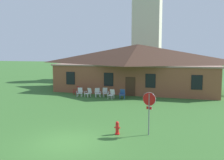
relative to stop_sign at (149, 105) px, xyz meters
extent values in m
plane|color=#336028|center=(-4.03, -2.46, -1.79)|extent=(200.00, 200.00, 0.00)
cube|color=brown|center=(-4.03, 17.43, -0.19)|extent=(18.90, 10.00, 3.20)
cube|color=#926D5E|center=(-4.03, 17.43, 1.49)|extent=(19.28, 10.20, 0.16)
pyramid|color=#382319|center=(-4.03, 17.43, 2.80)|extent=(19.65, 10.40, 2.46)
cube|color=black|center=(-11.11, 12.40, -0.03)|extent=(1.10, 0.06, 1.50)
cube|color=black|center=(-6.39, 12.40, -0.03)|extent=(1.10, 0.06, 1.50)
cube|color=black|center=(-1.66, 12.40, -0.03)|extent=(1.10, 0.06, 1.50)
cube|color=black|center=(3.06, 12.40, -0.03)|extent=(1.10, 0.06, 1.50)
cube|color=#422819|center=(-3.87, 12.40, -0.74)|extent=(1.10, 0.06, 2.10)
cube|color=beige|center=(-5.11, 31.82, 5.59)|extent=(4.80, 4.80, 14.76)
cylinder|color=slate|center=(0.00, 0.00, -0.57)|extent=(0.07, 0.07, 2.46)
cylinder|color=white|center=(0.00, 0.01, 0.34)|extent=(0.78, 0.22, 0.81)
cylinder|color=#B71414|center=(0.00, -0.01, 0.34)|extent=(0.74, 0.21, 0.76)
cube|color=#B71414|center=(0.00, 0.00, -0.18)|extent=(0.32, 0.10, 0.16)
cube|color=white|center=(0.00, 0.01, -0.18)|extent=(0.33, 0.10, 0.18)
cube|color=maroon|center=(-9.87, 11.08, -1.61)|extent=(0.07, 0.07, 0.36)
cube|color=maroon|center=(-10.25, 11.34, -1.61)|extent=(0.07, 0.07, 0.36)
cube|color=maroon|center=(-9.63, 11.45, -1.61)|extent=(0.07, 0.07, 0.36)
cube|color=maroon|center=(-10.01, 11.70, -1.61)|extent=(0.07, 0.07, 0.36)
cube|color=maroon|center=(-9.94, 11.39, -1.41)|extent=(0.74, 0.73, 0.05)
cube|color=maroon|center=(-9.77, 11.65, -1.11)|extent=(0.53, 0.44, 0.54)
cube|color=maroon|center=(-9.71, 11.21, -1.21)|extent=(0.31, 0.42, 0.03)
cube|color=maroon|center=(-9.80, 11.08, -1.32)|extent=(0.06, 0.06, 0.22)
cube|color=maroon|center=(-10.19, 11.54, -1.21)|extent=(0.31, 0.42, 0.03)
cube|color=maroon|center=(-10.28, 11.40, -1.32)|extent=(0.06, 0.06, 0.22)
cube|color=white|center=(-8.80, 10.20, -1.61)|extent=(0.06, 0.06, 0.36)
cube|color=white|center=(-9.25, 10.11, -1.61)|extent=(0.06, 0.06, 0.36)
cube|color=white|center=(-8.88, 10.63, -1.61)|extent=(0.06, 0.06, 0.36)
cube|color=white|center=(-9.33, 10.55, -1.61)|extent=(0.06, 0.06, 0.36)
cube|color=white|center=(-9.07, 10.37, -1.41)|extent=(0.63, 0.61, 0.05)
cube|color=white|center=(-9.13, 10.68, -1.11)|extent=(0.54, 0.28, 0.54)
cube|color=white|center=(-8.78, 10.41, -1.21)|extent=(0.15, 0.47, 0.03)
cube|color=white|center=(-8.75, 10.25, -1.32)|extent=(0.05, 0.05, 0.22)
cube|color=white|center=(-9.35, 10.30, -1.21)|extent=(0.15, 0.47, 0.03)
cube|color=white|center=(-9.32, 10.14, -1.32)|extent=(0.05, 0.05, 0.22)
cube|color=silver|center=(-7.99, 10.09, -1.61)|extent=(0.06, 0.06, 0.36)
cube|color=silver|center=(-8.41, 10.26, -1.61)|extent=(0.06, 0.06, 0.36)
cube|color=silver|center=(-7.82, 10.50, -1.61)|extent=(0.06, 0.06, 0.36)
cube|color=silver|center=(-8.25, 10.67, -1.61)|extent=(0.06, 0.06, 0.36)
cube|color=silver|center=(-8.12, 10.38, -1.41)|extent=(0.69, 0.68, 0.05)
cube|color=silver|center=(-8.00, 10.67, -1.11)|extent=(0.55, 0.37, 0.54)
cube|color=silver|center=(-7.85, 10.25, -1.21)|extent=(0.23, 0.46, 0.03)
cube|color=silver|center=(-7.91, 10.10, -1.32)|extent=(0.05, 0.05, 0.22)
cube|color=silver|center=(-8.39, 10.47, -1.21)|extent=(0.23, 0.46, 0.03)
cube|color=silver|center=(-8.45, 10.32, -1.32)|extent=(0.05, 0.05, 0.22)
cube|color=silver|center=(-6.76, 10.60, -1.61)|extent=(0.07, 0.07, 0.36)
cube|color=silver|center=(-7.16, 10.37, -1.61)|extent=(0.07, 0.07, 0.36)
cube|color=silver|center=(-6.99, 10.98, -1.61)|extent=(0.07, 0.07, 0.36)
cube|color=silver|center=(-7.38, 10.75, -1.61)|extent=(0.07, 0.07, 0.36)
cube|color=silver|center=(-7.07, 10.67, -1.41)|extent=(0.73, 0.72, 0.05)
cube|color=silver|center=(-7.23, 10.94, -1.11)|extent=(0.54, 0.43, 0.54)
cube|color=silver|center=(-6.81, 10.81, -1.21)|extent=(0.29, 0.43, 0.03)
cube|color=silver|center=(-6.73, 10.67, -1.32)|extent=(0.05, 0.05, 0.22)
cube|color=silver|center=(-7.31, 10.51, -1.21)|extent=(0.29, 0.43, 0.03)
cube|color=silver|center=(-7.23, 10.37, -1.32)|extent=(0.05, 0.05, 0.22)
cube|color=silver|center=(-6.02, 11.04, -1.61)|extent=(0.07, 0.07, 0.36)
cube|color=silver|center=(-6.42, 10.81, -1.61)|extent=(0.07, 0.07, 0.36)
cube|color=silver|center=(-6.24, 11.42, -1.61)|extent=(0.07, 0.07, 0.36)
cube|color=silver|center=(-6.64, 11.20, -1.61)|extent=(0.07, 0.07, 0.36)
cube|color=silver|center=(-6.33, 11.12, -1.41)|extent=(0.73, 0.72, 0.05)
cube|color=silver|center=(-6.48, 11.39, -1.11)|extent=(0.54, 0.42, 0.54)
cube|color=silver|center=(-6.07, 11.24, -1.21)|extent=(0.28, 0.44, 0.03)
cube|color=silver|center=(-5.98, 11.10, -1.32)|extent=(0.05, 0.05, 0.22)
cube|color=silver|center=(-6.57, 10.96, -1.21)|extent=(0.28, 0.44, 0.03)
cube|color=silver|center=(-6.49, 10.82, -1.32)|extent=(0.05, 0.05, 0.22)
cube|color=silver|center=(-5.24, 9.87, -1.61)|extent=(0.06, 0.06, 0.36)
cube|color=silver|center=(-5.69, 9.97, -1.61)|extent=(0.06, 0.06, 0.36)
cube|color=silver|center=(-5.14, 10.30, -1.61)|extent=(0.06, 0.06, 0.36)
cube|color=silver|center=(-5.59, 10.40, -1.61)|extent=(0.06, 0.06, 0.36)
cube|color=silver|center=(-5.41, 10.14, -1.41)|extent=(0.64, 0.63, 0.05)
cube|color=silver|center=(-5.35, 10.44, -1.11)|extent=(0.54, 0.30, 0.54)
cube|color=silver|center=(-5.14, 10.06, -1.21)|extent=(0.16, 0.47, 0.03)
cube|color=silver|center=(-5.17, 9.90, -1.32)|extent=(0.05, 0.05, 0.22)
cube|color=silver|center=(-5.70, 10.18, -1.21)|extent=(0.16, 0.47, 0.03)
cube|color=silver|center=(-5.74, 10.02, -1.32)|extent=(0.05, 0.05, 0.22)
cube|color=#2D5693|center=(-4.06, 10.38, -1.61)|extent=(0.06, 0.06, 0.36)
cube|color=#2D5693|center=(-4.51, 10.31, -1.61)|extent=(0.06, 0.06, 0.36)
cube|color=#2D5693|center=(-4.13, 10.82, -1.61)|extent=(0.06, 0.06, 0.36)
cube|color=#2D5693|center=(-4.58, 10.74, -1.61)|extent=(0.06, 0.06, 0.36)
cube|color=#2D5693|center=(-4.32, 10.56, -1.41)|extent=(0.62, 0.60, 0.05)
cube|color=#2D5693|center=(-4.37, 10.87, -1.11)|extent=(0.54, 0.27, 0.54)
cube|color=#2D5693|center=(-4.03, 10.59, -1.21)|extent=(0.13, 0.47, 0.03)
cube|color=#2D5693|center=(-4.00, 10.43, -1.32)|extent=(0.05, 0.05, 0.22)
cube|color=#2D5693|center=(-4.60, 10.49, -1.21)|extent=(0.13, 0.47, 0.03)
cube|color=#2D5693|center=(-4.58, 10.33, -1.32)|extent=(0.05, 0.05, 0.22)
cylinder|color=red|center=(-1.79, -0.44, -1.75)|extent=(0.28, 0.28, 0.08)
cylinder|color=red|center=(-1.79, -0.44, -1.44)|extent=(0.20, 0.20, 0.55)
sphere|color=red|center=(-1.79, -0.44, -1.10)|extent=(0.20, 0.20, 0.20)
cylinder|color=red|center=(-1.92, -0.44, -1.38)|extent=(0.10, 0.08, 0.08)
cylinder|color=red|center=(-1.66, -0.44, -1.38)|extent=(0.10, 0.08, 0.08)
camera|label=1|loc=(2.01, -14.15, 3.05)|focal=39.83mm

